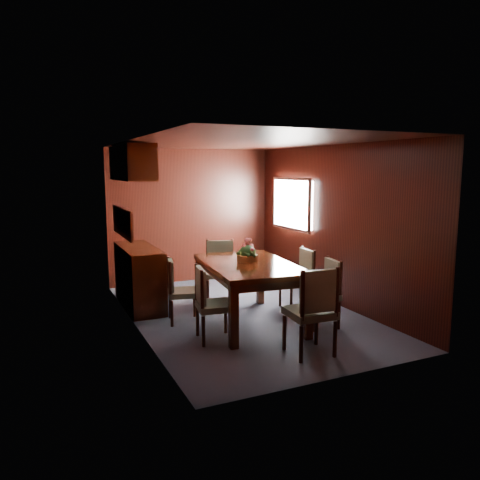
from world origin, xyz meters
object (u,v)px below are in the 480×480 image
sideboard (139,277)px  dining_table (249,271)px  chair_head (313,307)px  chair_right_near (326,289)px  flower_centerpiece (248,250)px  chair_left_near (209,299)px

sideboard → dining_table: bearing=-49.6°
dining_table → chair_head: (0.15, -1.31, -0.14)m
sideboard → chair_right_near: bearing=-42.9°
chair_head → flower_centerpiece: bearing=98.1°
chair_left_near → flower_centerpiece: size_ratio=2.96×
sideboard → flower_centerpiece: 1.81m
sideboard → flower_centerpiece: bearing=-46.4°
chair_right_near → chair_head: (-0.71, -0.79, 0.07)m
sideboard → dining_table: 1.81m
chair_left_near → chair_right_near: bearing=94.5°
flower_centerpiece → chair_right_near: bearing=-37.2°
sideboard → chair_head: 2.98m
chair_right_near → chair_head: 1.07m
chair_left_near → chair_head: (0.87, -0.92, 0.06)m
dining_table → sideboard: bearing=136.3°
chair_left_near → chair_right_near: 1.58m
dining_table → chair_right_near: size_ratio=2.06×
dining_table → flower_centerpiece: size_ratio=5.99×
dining_table → chair_left_near: bearing=-145.4°
chair_right_near → flower_centerpiece: bearing=61.1°
chair_right_near → flower_centerpiece: size_ratio=2.90×
dining_table → chair_left_near: 0.84m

